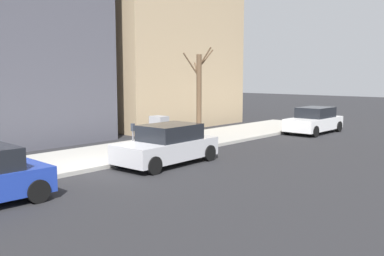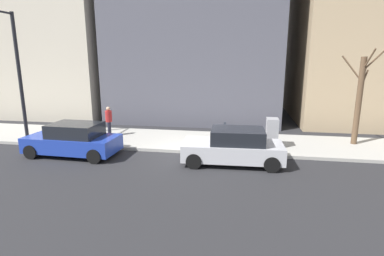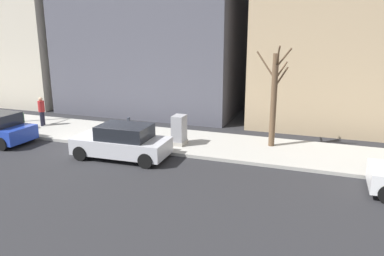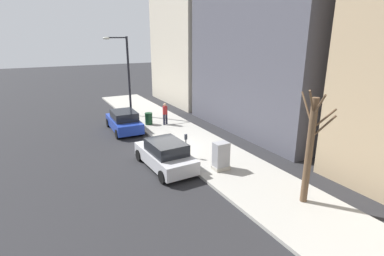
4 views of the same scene
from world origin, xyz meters
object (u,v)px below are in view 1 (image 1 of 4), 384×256
at_px(parking_meter, 133,136).
at_px(bare_tree, 199,92).
at_px(utility_box, 159,132).
at_px(parked_car_white, 314,121).
at_px(office_tower_left, 142,2).
at_px(parked_car_silver, 167,145).

bearing_deg(parking_meter, bare_tree, -71.56).
bearing_deg(utility_box, parked_car_white, -103.24).
bearing_deg(bare_tree, utility_box, 107.20).
distance_m(utility_box, office_tower_left, 14.07).
distance_m(utility_box, bare_tree, 4.71).
bearing_deg(utility_box, parking_meter, 110.73).
bearing_deg(parked_car_silver, utility_box, -39.65).
height_order(parked_car_silver, office_tower_left, office_tower_left).
bearing_deg(bare_tree, parked_car_white, -121.58).
xyz_separation_m(parking_meter, bare_tree, (2.16, -6.47, 1.51)).
relative_size(utility_box, office_tower_left, 0.08).
distance_m(bare_tree, office_tower_left, 10.44).
distance_m(parked_car_silver, bare_tree, 7.21).
xyz_separation_m(utility_box, office_tower_left, (9.26, -7.34, 7.64)).
xyz_separation_m(parking_meter, office_tower_left, (10.11, -9.58, 7.51)).
xyz_separation_m(parked_car_silver, office_tower_left, (11.57, -9.11, 7.75)).
height_order(parked_car_silver, utility_box, utility_box).
bearing_deg(bare_tree, office_tower_left, -21.39).
bearing_deg(office_tower_left, bare_tree, 158.61).
distance_m(parking_meter, utility_box, 2.40).
height_order(parked_car_silver, parking_meter, parked_car_silver).
bearing_deg(parked_car_white, bare_tree, 58.71).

